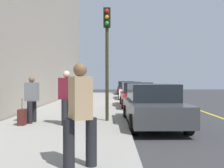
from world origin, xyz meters
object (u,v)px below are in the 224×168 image
object	(u,v)px
parked_car_maroon	(126,88)
parked_car_charcoal	(153,105)
parked_car_red	(137,95)
pedestrian_grey_coat	(32,98)
pedestrian_blue_coat	(79,88)
pedestrian_tan_coat	(80,112)
pedestrian_burgundy_coat	(67,96)
rolling_suitcase	(22,117)
traffic_light_pole	(107,44)
pedestrian_olive_coat	(88,87)
parked_car_white	(130,91)

from	to	relation	value
parked_car_maroon	parked_car_charcoal	size ratio (longest dim) A/B	1.06
parked_car_red	pedestrian_grey_coat	distance (m)	7.37
pedestrian_blue_coat	pedestrian_grey_coat	xyz separation A→B (m)	(8.78, -0.50, -0.10)
parked_car_maroon	pedestrian_tan_coat	size ratio (longest dim) A/B	2.57
pedestrian_tan_coat	pedestrian_blue_coat	distance (m)	13.60
pedestrian_burgundy_coat	rolling_suitcase	bearing A→B (deg)	-84.10
parked_car_red	pedestrian_tan_coat	bearing A→B (deg)	-10.38
traffic_light_pole	pedestrian_burgundy_coat	bearing A→B (deg)	-58.79
parked_car_maroon	parked_car_red	xyz separation A→B (m)	(13.08, -0.01, -0.00)
pedestrian_tan_coat	pedestrian_olive_coat	size ratio (longest dim) A/B	1.01
parked_car_maroon	pedestrian_grey_coat	world-z (taller)	pedestrian_grey_coat
pedestrian_grey_coat	pedestrian_burgundy_coat	bearing A→B (deg)	74.75
parked_car_maroon	rolling_suitcase	distance (m)	20.09
pedestrian_olive_coat	pedestrian_grey_coat	xyz separation A→B (m)	(10.46, -1.02, -0.08)
pedestrian_grey_coat	rolling_suitcase	xyz separation A→B (m)	(0.50, -0.17, -0.60)
pedestrian_grey_coat	parked_car_charcoal	bearing A→B (deg)	91.30
pedestrian_burgundy_coat	pedestrian_blue_coat	size ratio (longest dim) A/B	1.00
pedestrian_blue_coat	traffic_light_pole	bearing A→B (deg)	14.39
parked_car_red	traffic_light_pole	world-z (taller)	traffic_light_pole
parked_car_charcoal	pedestrian_blue_coat	xyz separation A→B (m)	(-8.69, -3.77, 0.36)
parked_car_red	pedestrian_olive_coat	xyz separation A→B (m)	(-4.45, -3.24, 0.34)
parked_car_charcoal	parked_car_red	bearing A→B (deg)	-179.83
parked_car_charcoal	rolling_suitcase	bearing A→B (deg)	-82.32
pedestrian_tan_coat	pedestrian_olive_coat	xyz separation A→B (m)	(-15.16, -1.28, -0.01)
parked_car_maroon	parked_car_charcoal	world-z (taller)	same
pedestrian_burgundy_coat	rolling_suitcase	world-z (taller)	pedestrian_burgundy_coat
parked_car_charcoal	rolling_suitcase	size ratio (longest dim) A/B	4.90
parked_car_red	rolling_suitcase	xyz separation A→B (m)	(6.51, -4.43, -0.34)
rolling_suitcase	parked_car_red	bearing A→B (deg)	145.80
pedestrian_olive_coat	parked_car_white	bearing A→B (deg)	117.84
rolling_suitcase	parked_car_maroon	bearing A→B (deg)	167.25
pedestrian_grey_coat	pedestrian_blue_coat	bearing A→B (deg)	176.71
parked_car_red	traffic_light_pole	bearing A→B (deg)	-16.25
parked_car_white	pedestrian_burgundy_coat	world-z (taller)	pedestrian_burgundy_coat
pedestrian_burgundy_coat	pedestrian_grey_coat	bearing A→B (deg)	-105.25
pedestrian_tan_coat	pedestrian_grey_coat	world-z (taller)	pedestrian_tan_coat
parked_car_red	pedestrian_burgundy_coat	distance (m)	7.03
traffic_light_pole	parked_car_maroon	bearing A→B (deg)	175.03
parked_car_charcoal	pedestrian_blue_coat	distance (m)	9.48
pedestrian_blue_coat	pedestrian_grey_coat	distance (m)	8.80
pedestrian_grey_coat	parked_car_white	bearing A→B (deg)	160.62
parked_car_charcoal	rolling_suitcase	xyz separation A→B (m)	(0.60, -4.44, -0.34)
pedestrian_olive_coat	pedestrian_blue_coat	size ratio (longest dim) A/B	0.98
parked_car_red	pedestrian_olive_coat	world-z (taller)	pedestrian_olive_coat
parked_car_red	traffic_light_pole	distance (m)	6.18
pedestrian_olive_coat	pedestrian_tan_coat	bearing A→B (deg)	4.82
pedestrian_tan_coat	parked_car_charcoal	bearing A→B (deg)	157.56
pedestrian_olive_coat	pedestrian_blue_coat	distance (m)	1.75
pedestrian_grey_coat	rolling_suitcase	bearing A→B (deg)	-18.85
parked_car_red	pedestrian_olive_coat	size ratio (longest dim) A/B	2.49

